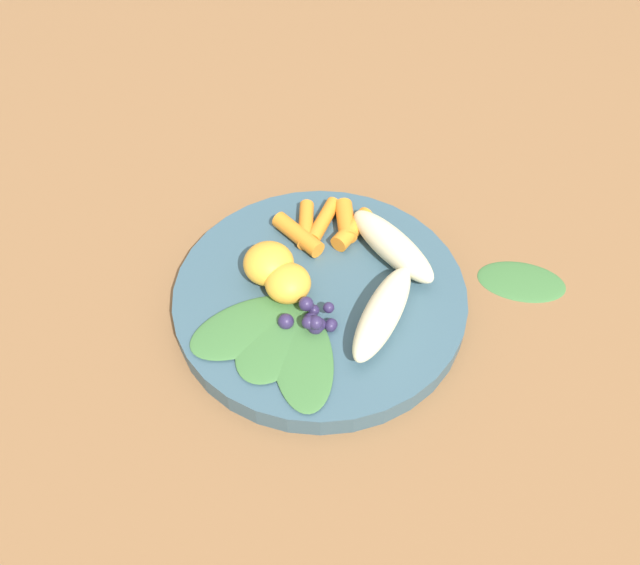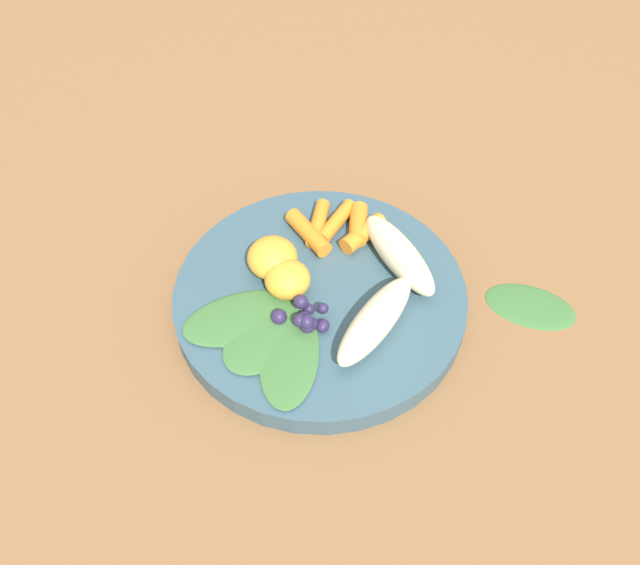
% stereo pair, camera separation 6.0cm
% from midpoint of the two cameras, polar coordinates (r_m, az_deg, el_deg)
% --- Properties ---
extents(ground_plane, '(2.40, 2.40, 0.00)m').
position_cam_midpoint_polar(ground_plane, '(0.62, 2.74, -2.13)').
color(ground_plane, brown).
extents(bowl, '(0.28, 0.28, 0.02)m').
position_cam_midpoint_polar(bowl, '(0.61, 2.78, -1.46)').
color(bowl, '#385666').
rests_on(bowl, ground_plane).
extents(banana_peeled_left, '(0.10, 0.11, 0.03)m').
position_cam_midpoint_polar(banana_peeled_left, '(0.62, 9.89, 2.39)').
color(banana_peeled_left, beige).
rests_on(banana_peeled_left, bowl).
extents(banana_peeled_right, '(0.12, 0.06, 0.03)m').
position_cam_midpoint_polar(banana_peeled_right, '(0.57, 8.04, -3.58)').
color(banana_peeled_right, beige).
rests_on(banana_peeled_right, bowl).
extents(orange_segment_near, '(0.04, 0.04, 0.03)m').
position_cam_midpoint_polar(orange_segment_near, '(0.59, -0.08, 0.12)').
color(orange_segment_near, '#F4A833').
rests_on(orange_segment_near, bowl).
extents(orange_segment_far, '(0.05, 0.05, 0.04)m').
position_cam_midpoint_polar(orange_segment_far, '(0.61, -1.53, 2.10)').
color(orange_segment_far, '#F4A833').
rests_on(orange_segment_far, bowl).
extents(carrot_front, '(0.06, 0.04, 0.02)m').
position_cam_midpoint_polar(carrot_front, '(0.65, 6.59, 4.28)').
color(carrot_front, orange).
rests_on(carrot_front, bowl).
extents(carrot_mid_left, '(0.05, 0.03, 0.02)m').
position_cam_midpoint_polar(carrot_mid_left, '(0.65, 6.10, 5.12)').
color(carrot_mid_left, orange).
rests_on(carrot_mid_left, bowl).
extents(carrot_mid_right, '(0.06, 0.03, 0.02)m').
position_cam_midpoint_polar(carrot_mid_right, '(0.66, 4.09, 5.38)').
color(carrot_mid_right, orange).
rests_on(carrot_mid_right, bowl).
extents(carrot_rear, '(0.06, 0.03, 0.02)m').
position_cam_midpoint_polar(carrot_rear, '(0.65, 2.44, 5.20)').
color(carrot_rear, orange).
rests_on(carrot_rear, bowl).
extents(carrot_small, '(0.05, 0.06, 0.02)m').
position_cam_midpoint_polar(carrot_small, '(0.64, 1.58, 4.39)').
color(carrot_small, orange).
rests_on(carrot_small, bowl).
extents(blueberry_pile, '(0.03, 0.05, 0.02)m').
position_cam_midpoint_polar(blueberry_pile, '(0.57, 1.52, -3.42)').
color(blueberry_pile, '#2D234C').
rests_on(blueberry_pile, bowl).
extents(kale_leaf_left, '(0.12, 0.12, 0.00)m').
position_cam_midpoint_polar(kale_leaf_left, '(0.58, -4.14, -3.36)').
color(kale_leaf_left, '#3D7038').
rests_on(kale_leaf_left, bowl).
extents(kale_leaf_right, '(0.11, 0.09, 0.00)m').
position_cam_midpoint_polar(kale_leaf_right, '(0.57, -1.83, -4.93)').
color(kale_leaf_right, '#3D7038').
rests_on(kale_leaf_right, bowl).
extents(kale_leaf_rear, '(0.13, 0.09, 0.00)m').
position_cam_midpoint_polar(kale_leaf_rear, '(0.56, 0.72, -6.68)').
color(kale_leaf_rear, '#3D7038').
rests_on(kale_leaf_rear, bowl).
extents(kale_leaf_stray, '(0.05, 0.09, 0.01)m').
position_cam_midpoint_polar(kale_leaf_stray, '(0.66, 20.98, -2.06)').
color(kale_leaf_stray, '#3D7038').
rests_on(kale_leaf_stray, ground_plane).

